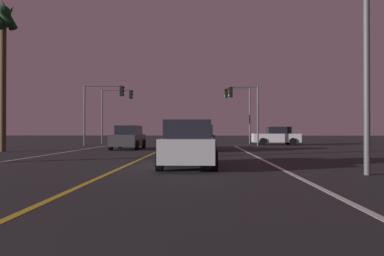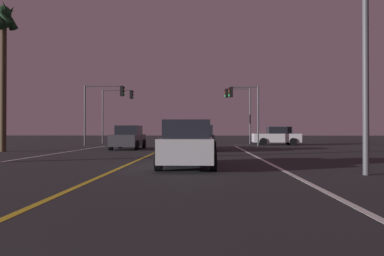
{
  "view_description": "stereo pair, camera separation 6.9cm",
  "coord_description": "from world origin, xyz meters",
  "px_view_note": "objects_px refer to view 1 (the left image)",
  "views": [
    {
      "loc": [
        2.95,
        0.41,
        1.32
      ],
      "look_at": [
        2.16,
        23.95,
        1.51
      ],
      "focal_mm": 33.18,
      "sensor_mm": 36.0,
      "label": 1
    },
    {
      "loc": [
        3.02,
        0.41,
        1.32
      ],
      "look_at": [
        2.16,
        23.95,
        1.51
      ],
      "focal_mm": 33.18,
      "sensor_mm": 36.0,
      "label": 2
    }
  ],
  "objects_px": {
    "car_ahead_far": "(200,138)",
    "traffic_light_near_right": "(244,102)",
    "palm_tree_left_mid": "(3,31)",
    "traffic_light_near_left": "(104,101)",
    "car_crossing_side": "(276,136)",
    "traffic_light_far_left": "(117,104)",
    "car_oncoming": "(128,138)",
    "traffic_light_far_right": "(238,103)",
    "street_lamp_right_near": "(347,18)",
    "car_lead_same_lane": "(189,145)"
  },
  "relations": [
    {
      "from": "car_crossing_side",
      "to": "traffic_light_near_right",
      "type": "relative_size",
      "value": 0.82
    },
    {
      "from": "car_ahead_far",
      "to": "palm_tree_left_mid",
      "type": "distance_m",
      "value": 14.39
    },
    {
      "from": "car_ahead_far",
      "to": "traffic_light_far_left",
      "type": "height_order",
      "value": "traffic_light_far_left"
    },
    {
      "from": "car_ahead_far",
      "to": "traffic_light_near_left",
      "type": "bearing_deg",
      "value": 49.08
    },
    {
      "from": "traffic_light_near_left",
      "to": "traffic_light_far_left",
      "type": "bearing_deg",
      "value": 92.07
    },
    {
      "from": "car_lead_same_lane",
      "to": "palm_tree_left_mid",
      "type": "height_order",
      "value": "palm_tree_left_mid"
    },
    {
      "from": "car_crossing_side",
      "to": "traffic_light_near_right",
      "type": "distance_m",
      "value": 4.97
    },
    {
      "from": "car_ahead_far",
      "to": "traffic_light_near_right",
      "type": "distance_m",
      "value": 8.89
    },
    {
      "from": "car_oncoming",
      "to": "traffic_light_far_left",
      "type": "bearing_deg",
      "value": -162.23
    },
    {
      "from": "traffic_light_far_right",
      "to": "traffic_light_far_left",
      "type": "height_order",
      "value": "traffic_light_far_right"
    },
    {
      "from": "car_crossing_side",
      "to": "traffic_light_far_left",
      "type": "relative_size",
      "value": 0.77
    },
    {
      "from": "car_crossing_side",
      "to": "car_oncoming",
      "type": "xyz_separation_m",
      "value": [
        -12.2,
        -7.98,
        0.0
      ]
    },
    {
      "from": "traffic_light_near_left",
      "to": "street_lamp_right_near",
      "type": "bearing_deg",
      "value": -57.07
    },
    {
      "from": "car_lead_same_lane",
      "to": "car_oncoming",
      "type": "xyz_separation_m",
      "value": [
        -4.88,
        12.41,
        0.0
      ]
    },
    {
      "from": "car_oncoming",
      "to": "traffic_light_near_left",
      "type": "height_order",
      "value": "traffic_light_near_left"
    },
    {
      "from": "traffic_light_near_right",
      "to": "traffic_light_far_right",
      "type": "distance_m",
      "value": 5.51
    },
    {
      "from": "traffic_light_near_right",
      "to": "street_lamp_right_near",
      "type": "height_order",
      "value": "street_lamp_right_near"
    },
    {
      "from": "traffic_light_far_right",
      "to": "car_lead_same_lane",
      "type": "bearing_deg",
      "value": 80.32
    },
    {
      "from": "palm_tree_left_mid",
      "to": "car_lead_same_lane",
      "type": "bearing_deg",
      "value": -36.91
    },
    {
      "from": "traffic_light_near_left",
      "to": "traffic_light_far_right",
      "type": "height_order",
      "value": "traffic_light_far_right"
    },
    {
      "from": "palm_tree_left_mid",
      "to": "car_oncoming",
      "type": "bearing_deg",
      "value": 23.71
    },
    {
      "from": "car_crossing_side",
      "to": "street_lamp_right_near",
      "type": "xyz_separation_m",
      "value": [
        -2.45,
        -22.5,
        3.9
      ]
    },
    {
      "from": "traffic_light_far_left",
      "to": "street_lamp_right_near",
      "type": "height_order",
      "value": "street_lamp_right_near"
    },
    {
      "from": "car_crossing_side",
      "to": "palm_tree_left_mid",
      "type": "bearing_deg",
      "value": 29.83
    },
    {
      "from": "traffic_light_near_right",
      "to": "traffic_light_far_right",
      "type": "bearing_deg",
      "value": -90.29
    },
    {
      "from": "traffic_light_far_right",
      "to": "traffic_light_near_left",
      "type": "bearing_deg",
      "value": 23.97
    },
    {
      "from": "car_oncoming",
      "to": "palm_tree_left_mid",
      "type": "distance_m",
      "value": 10.57
    },
    {
      "from": "traffic_light_near_right",
      "to": "traffic_light_far_left",
      "type": "relative_size",
      "value": 0.93
    },
    {
      "from": "car_oncoming",
      "to": "traffic_light_far_right",
      "type": "xyz_separation_m",
      "value": [
        8.93,
        11.35,
        3.38
      ]
    },
    {
      "from": "traffic_light_near_left",
      "to": "car_oncoming",
      "type": "bearing_deg",
      "value": -59.55
    },
    {
      "from": "traffic_light_near_left",
      "to": "palm_tree_left_mid",
      "type": "bearing_deg",
      "value": -113.3
    },
    {
      "from": "traffic_light_near_left",
      "to": "traffic_light_far_right",
      "type": "xyz_separation_m",
      "value": [
        12.37,
        5.5,
        0.19
      ]
    },
    {
      "from": "car_oncoming",
      "to": "street_lamp_right_near",
      "type": "xyz_separation_m",
      "value": [
        9.75,
        -14.52,
        3.9
      ]
    },
    {
      "from": "street_lamp_right_near",
      "to": "palm_tree_left_mid",
      "type": "xyz_separation_m",
      "value": [
        -17.1,
        11.29,
        2.98
      ]
    },
    {
      "from": "street_lamp_right_near",
      "to": "car_crossing_side",
      "type": "bearing_deg",
      "value": -96.21
    },
    {
      "from": "car_lead_same_lane",
      "to": "street_lamp_right_near",
      "type": "bearing_deg",
      "value": -113.41
    },
    {
      "from": "car_ahead_far",
      "to": "traffic_light_far_right",
      "type": "xyz_separation_m",
      "value": [
        3.74,
        12.98,
        3.38
      ]
    },
    {
      "from": "car_ahead_far",
      "to": "palm_tree_left_mid",
      "type": "height_order",
      "value": "palm_tree_left_mid"
    },
    {
      "from": "traffic_light_near_right",
      "to": "traffic_light_far_right",
      "type": "relative_size",
      "value": 0.91
    },
    {
      "from": "traffic_light_near_right",
      "to": "traffic_light_near_left",
      "type": "xyz_separation_m",
      "value": [
        -12.34,
        -0.0,
        0.14
      ]
    },
    {
      "from": "car_oncoming",
      "to": "traffic_light_far_left",
      "type": "relative_size",
      "value": 0.77
    },
    {
      "from": "traffic_light_far_left",
      "to": "palm_tree_left_mid",
      "type": "bearing_deg",
      "value": -104.28
    },
    {
      "from": "car_crossing_side",
      "to": "street_lamp_right_near",
      "type": "distance_m",
      "value": 22.96
    },
    {
      "from": "traffic_light_near_right",
      "to": "street_lamp_right_near",
      "type": "distance_m",
      "value": 20.4
    },
    {
      "from": "traffic_light_near_right",
      "to": "palm_tree_left_mid",
      "type": "bearing_deg",
      "value": 29.18
    },
    {
      "from": "car_ahead_far",
      "to": "street_lamp_right_near",
      "type": "height_order",
      "value": "street_lamp_right_near"
    },
    {
      "from": "car_lead_same_lane",
      "to": "traffic_light_far_left",
      "type": "bearing_deg",
      "value": 19.72
    },
    {
      "from": "palm_tree_left_mid",
      "to": "traffic_light_far_left",
      "type": "bearing_deg",
      "value": 75.72
    },
    {
      "from": "car_oncoming",
      "to": "traffic_light_far_left",
      "type": "distance_m",
      "value": 12.38
    },
    {
      "from": "car_ahead_far",
      "to": "traffic_light_far_right",
      "type": "distance_m",
      "value": 13.93
    }
  ]
}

